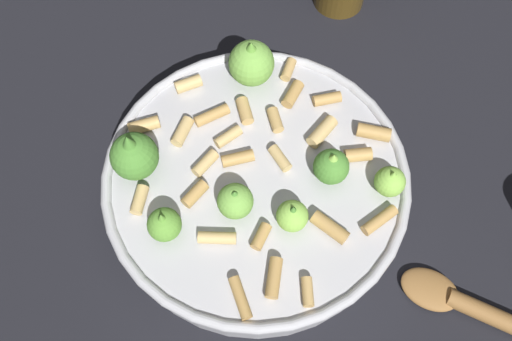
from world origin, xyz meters
name	(u,v)px	position (x,y,z in m)	size (l,w,h in m)	color
ground_plane	(256,198)	(0.00, 0.00, 0.00)	(2.40, 2.40, 0.00)	black
cooking_pan	(255,182)	(0.00, 0.00, 0.03)	(0.27, 0.27, 0.10)	#B7B7BC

